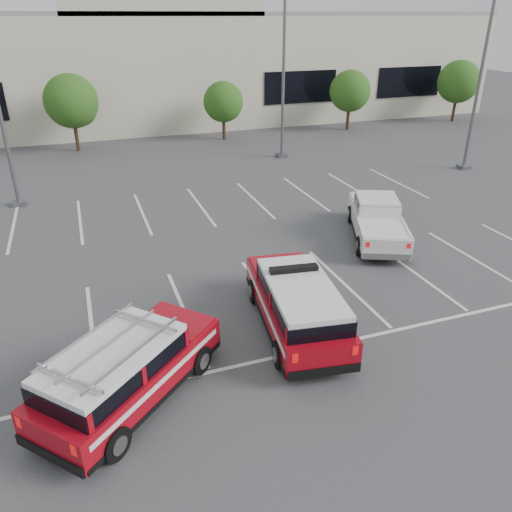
{
  "coord_description": "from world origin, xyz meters",
  "views": [
    {
      "loc": [
        -4.99,
        -12.66,
        8.12
      ],
      "look_at": [
        -0.08,
        1.03,
        1.05
      ],
      "focal_mm": 35.0,
      "sensor_mm": 36.0,
      "label": 1
    }
  ],
  "objects_px": {
    "ladder_suv": "(127,375)",
    "light_pole_mid": "(284,70)",
    "tree_right": "(351,92)",
    "tree_far_right": "(459,83)",
    "fire_chief_suv": "(297,307)",
    "tree_mid_left": "(73,103)",
    "white_pickup": "(377,223)",
    "light_pole_right": "(481,75)",
    "convention_building": "(132,60)",
    "tree_mid_right": "(224,103)"
  },
  "relations": [
    {
      "from": "convention_building",
      "to": "tree_right",
      "type": "distance_m",
      "value": 17.96
    },
    {
      "from": "light_pole_right",
      "to": "tree_right",
      "type": "bearing_deg",
      "value": 94.31
    },
    {
      "from": "tree_right",
      "to": "fire_chief_suv",
      "type": "height_order",
      "value": "tree_right"
    },
    {
      "from": "tree_mid_left",
      "to": "tree_far_right",
      "type": "height_order",
      "value": "same"
    },
    {
      "from": "tree_right",
      "to": "white_pickup",
      "type": "xyz_separation_m",
      "value": [
        -9.34,
        -18.99,
        -2.15
      ]
    },
    {
      "from": "tree_mid_right",
      "to": "tree_far_right",
      "type": "height_order",
      "value": "tree_far_right"
    },
    {
      "from": "tree_mid_left",
      "to": "tree_right",
      "type": "bearing_deg",
      "value": -0.0
    },
    {
      "from": "white_pickup",
      "to": "tree_right",
      "type": "bearing_deg",
      "value": 87.68
    },
    {
      "from": "tree_right",
      "to": "light_pole_mid",
      "type": "distance_m",
      "value": 10.38
    },
    {
      "from": "convention_building",
      "to": "tree_mid_left",
      "type": "bearing_deg",
      "value": -117.4
    },
    {
      "from": "fire_chief_suv",
      "to": "convention_building",
      "type": "bearing_deg",
      "value": 97.95
    },
    {
      "from": "tree_far_right",
      "to": "ladder_suv",
      "type": "xyz_separation_m",
      "value": [
        -29.8,
        -25.25,
        -2.29
      ]
    },
    {
      "from": "fire_chief_suv",
      "to": "white_pickup",
      "type": "xyz_separation_m",
      "value": [
        5.65,
        4.88,
        -0.11
      ]
    },
    {
      "from": "tree_mid_left",
      "to": "convention_building",
      "type": "bearing_deg",
      "value": 62.6
    },
    {
      "from": "light_pole_mid",
      "to": "light_pole_right",
      "type": "distance_m",
      "value": 10.82
    },
    {
      "from": "tree_mid_right",
      "to": "fire_chief_suv",
      "type": "bearing_deg",
      "value": -101.8
    },
    {
      "from": "convention_building",
      "to": "light_pole_mid",
      "type": "bearing_deg",
      "value": -66.74
    },
    {
      "from": "tree_right",
      "to": "light_pole_mid",
      "type": "bearing_deg",
      "value": -143.23
    },
    {
      "from": "light_pole_mid",
      "to": "ladder_suv",
      "type": "relative_size",
      "value": 2.15
    },
    {
      "from": "convention_building",
      "to": "white_pickup",
      "type": "distance_m",
      "value": 29.63
    },
    {
      "from": "tree_mid_left",
      "to": "light_pole_right",
      "type": "relative_size",
      "value": 0.47
    },
    {
      "from": "tree_far_right",
      "to": "light_pole_mid",
      "type": "relative_size",
      "value": 0.47
    },
    {
      "from": "convention_building",
      "to": "tree_mid_left",
      "type": "distance_m",
      "value": 11.19
    },
    {
      "from": "tree_mid_left",
      "to": "white_pickup",
      "type": "height_order",
      "value": "tree_mid_left"
    },
    {
      "from": "convention_building",
      "to": "white_pickup",
      "type": "bearing_deg",
      "value": -79.05
    },
    {
      "from": "ladder_suv",
      "to": "white_pickup",
      "type": "bearing_deg",
      "value": 78.67
    },
    {
      "from": "tree_far_right",
      "to": "ladder_suv",
      "type": "height_order",
      "value": "tree_far_right"
    },
    {
      "from": "tree_mid_right",
      "to": "light_pole_mid",
      "type": "height_order",
      "value": "light_pole_mid"
    },
    {
      "from": "tree_mid_right",
      "to": "tree_far_right",
      "type": "bearing_deg",
      "value": 0.0
    },
    {
      "from": "tree_right",
      "to": "tree_far_right",
      "type": "distance_m",
      "value": 10.0
    },
    {
      "from": "tree_far_right",
      "to": "white_pickup",
      "type": "relative_size",
      "value": 0.9
    },
    {
      "from": "fire_chief_suv",
      "to": "ladder_suv",
      "type": "bearing_deg",
      "value": -155.98
    },
    {
      "from": "fire_chief_suv",
      "to": "ladder_suv",
      "type": "relative_size",
      "value": 1.12
    },
    {
      "from": "white_pickup",
      "to": "ladder_suv",
      "type": "relative_size",
      "value": 1.13
    },
    {
      "from": "tree_mid_left",
      "to": "tree_far_right",
      "type": "distance_m",
      "value": 30.0
    },
    {
      "from": "tree_mid_left",
      "to": "tree_right",
      "type": "xyz_separation_m",
      "value": [
        20.0,
        -0.0,
        -0.27
      ]
    },
    {
      "from": "tree_far_right",
      "to": "tree_mid_left",
      "type": "bearing_deg",
      "value": 180.0
    },
    {
      "from": "tree_right",
      "to": "tree_far_right",
      "type": "xyz_separation_m",
      "value": [
        10.0,
        0.0,
        0.27
      ]
    },
    {
      "from": "convention_building",
      "to": "white_pickup",
      "type": "relative_size",
      "value": 11.11
    },
    {
      "from": "ladder_suv",
      "to": "light_pole_mid",
      "type": "bearing_deg",
      "value": 106.41
    },
    {
      "from": "tree_mid_left",
      "to": "tree_mid_right",
      "type": "relative_size",
      "value": 1.21
    },
    {
      "from": "light_pole_mid",
      "to": "white_pickup",
      "type": "relative_size",
      "value": 1.9
    },
    {
      "from": "tree_mid_left",
      "to": "ladder_suv",
      "type": "bearing_deg",
      "value": -89.55
    },
    {
      "from": "tree_right",
      "to": "white_pickup",
      "type": "relative_size",
      "value": 0.82
    },
    {
      "from": "tree_mid_right",
      "to": "light_pole_right",
      "type": "height_order",
      "value": "light_pole_right"
    },
    {
      "from": "tree_mid_right",
      "to": "tree_mid_left",
      "type": "bearing_deg",
      "value": 180.0
    },
    {
      "from": "tree_far_right",
      "to": "light_pole_mid",
      "type": "height_order",
      "value": "light_pole_mid"
    },
    {
      "from": "tree_mid_left",
      "to": "tree_mid_right",
      "type": "xyz_separation_m",
      "value": [
        10.0,
        -0.0,
        -0.54
      ]
    },
    {
      "from": "tree_far_right",
      "to": "fire_chief_suv",
      "type": "height_order",
      "value": "tree_far_right"
    },
    {
      "from": "ladder_suv",
      "to": "fire_chief_suv",
      "type": "bearing_deg",
      "value": 63.72
    }
  ]
}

